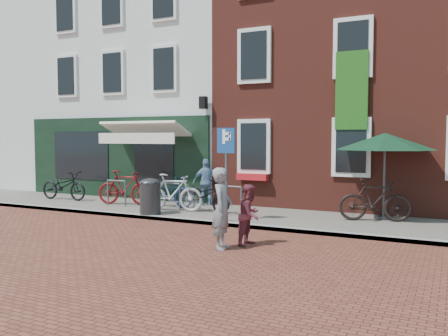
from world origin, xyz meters
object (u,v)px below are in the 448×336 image
at_px(cafe_person, 206,182).
at_px(bicycle_0, 64,186).
at_px(bicycle_5, 375,200).
at_px(woman, 222,208).
at_px(boy, 250,215).
at_px(bicycle_3, 173,193).
at_px(bicycle_4, 204,195).
at_px(litter_bin, 150,194).
at_px(parking_sign, 226,157).
at_px(parasol, 385,138).
at_px(bicycle_1, 125,188).
at_px(bicycle_2, 167,191).

height_order(cafe_person, bicycle_0, cafe_person).
bearing_deg(bicycle_5, woman, 135.07).
height_order(boy, bicycle_3, boy).
xyz_separation_m(boy, bicycle_4, (-2.69, 2.96, -0.05)).
relative_size(litter_bin, woman, 0.65).
bearing_deg(parking_sign, parasol, 30.67).
bearing_deg(litter_bin, woman, -35.42).
height_order(bicycle_1, bicycle_3, same).
height_order(parasol, bicycle_5, parasol).
bearing_deg(bicycle_2, woman, -135.30).
relative_size(boy, bicycle_4, 0.69).
height_order(litter_bin, bicycle_2, litter_bin).
xyz_separation_m(boy, bicycle_3, (-3.60, 2.67, 0.00)).
xyz_separation_m(litter_bin, bicycle_0, (-4.50, 1.24, -0.07)).
bearing_deg(bicycle_0, bicycle_5, -89.72).
relative_size(parking_sign, woman, 1.45).
relative_size(parasol, bicycle_3, 1.41).
bearing_deg(bicycle_2, boy, -128.07).
xyz_separation_m(boy, bicycle_2, (-4.21, 3.29, -0.05)).
height_order(parasol, bicycle_4, parasol).
xyz_separation_m(parking_sign, boy, (1.45, -1.85, -1.12)).
distance_m(bicycle_1, bicycle_2, 1.54).
relative_size(parasol, boy, 2.00).
relative_size(parasol, bicycle_0, 1.37).
bearing_deg(bicycle_4, woman, -134.50).
bearing_deg(bicycle_1, bicycle_3, -117.36).
height_order(parking_sign, bicycle_0, parking_sign).
relative_size(litter_bin, bicycle_0, 0.58).
height_order(litter_bin, boy, boy).
bearing_deg(woman, bicycle_3, 31.97).
xyz_separation_m(cafe_person, bicycle_4, (0.60, -1.25, -0.25)).
distance_m(parking_sign, boy, 2.60).
relative_size(bicycle_1, bicycle_5, 1.00).
height_order(parking_sign, bicycle_2, parking_sign).
xyz_separation_m(litter_bin, cafe_person, (0.58, 2.30, 0.18)).
relative_size(boy, bicycle_5, 0.71).
xyz_separation_m(parking_sign, parasol, (3.64, 2.16, 0.49)).
bearing_deg(bicycle_1, bicycle_0, 75.55).
distance_m(bicycle_1, bicycle_5, 7.79).
height_order(litter_bin, parasol, parasol).
distance_m(parasol, bicycle_2, 6.66).
distance_m(parasol, boy, 4.85).
height_order(bicycle_0, bicycle_2, same).
bearing_deg(parasol, bicycle_2, -173.56).
height_order(litter_bin, parking_sign, parking_sign).
distance_m(parasol, bicycle_4, 5.27).
distance_m(parasol, bicycle_5, 1.69).
xyz_separation_m(boy, cafe_person, (-3.30, 4.21, 0.20)).
bearing_deg(bicycle_4, bicycle_3, 120.13).
distance_m(bicycle_3, bicycle_4, 0.96).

